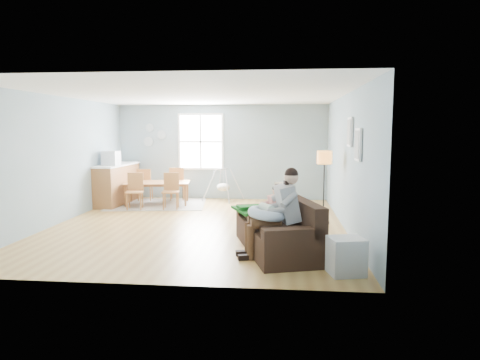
# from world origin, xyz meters

# --- Properties ---
(room) EXTENTS (8.40, 9.40, 3.90)m
(room) POSITION_xyz_m (0.00, 0.00, 2.42)
(room) COLOR #B07F3E
(window) EXTENTS (1.32, 0.08, 1.62)m
(window) POSITION_xyz_m (-0.60, 3.46, 1.65)
(window) COLOR white
(window) RESTS_ON room
(pictures) EXTENTS (0.05, 1.34, 0.74)m
(pictures) POSITION_xyz_m (2.97, -1.05, 1.85)
(pictures) COLOR white
(pictures) RESTS_ON room
(wall_plates) EXTENTS (0.67, 0.02, 0.66)m
(wall_plates) POSITION_xyz_m (-2.00, 3.47, 1.83)
(wall_plates) COLOR #93A8B1
(wall_plates) RESTS_ON room
(sofa) EXTENTS (1.51, 2.36, 0.89)m
(sofa) POSITION_xyz_m (1.70, -1.74, 0.31)
(sofa) COLOR black
(sofa) RESTS_ON room
(green_throw) EXTENTS (1.26, 1.19, 0.04)m
(green_throw) POSITION_xyz_m (1.41, -1.07, 0.56)
(green_throw) COLOR #16621A
(green_throw) RESTS_ON sofa
(beige_pillow) EXTENTS (0.33, 0.52, 0.50)m
(beige_pillow) POSITION_xyz_m (1.76, -1.13, 0.79)
(beige_pillow) COLOR #C8B199
(beige_pillow) RESTS_ON sofa
(father) EXTENTS (1.04, 0.62, 1.41)m
(father) POSITION_xyz_m (1.65, -2.08, 0.75)
(father) COLOR gray
(father) RESTS_ON sofa
(nursing_pillow) EXTENTS (0.71, 0.70, 0.24)m
(nursing_pillow) POSITION_xyz_m (1.49, -2.13, 0.69)
(nursing_pillow) COLOR silver
(nursing_pillow) RESTS_ON father
(infant) EXTENTS (0.27, 0.40, 0.15)m
(infant) POSITION_xyz_m (1.48, -2.09, 0.78)
(infant) COLOR silver
(infant) RESTS_ON nursing_pillow
(toddler) EXTENTS (0.57, 0.39, 0.84)m
(toddler) POSITION_xyz_m (1.56, -1.57, 0.74)
(toddler) COLOR silver
(toddler) RESTS_ON sofa
(floor_lamp) EXTENTS (0.31, 0.31, 1.55)m
(floor_lamp) POSITION_xyz_m (2.62, 0.44, 1.28)
(floor_lamp) COLOR black
(floor_lamp) RESTS_ON room
(storage_cube) EXTENTS (0.55, 0.51, 0.52)m
(storage_cube) POSITION_xyz_m (2.61, -2.84, 0.26)
(storage_cube) COLOR white
(storage_cube) RESTS_ON room
(rug) EXTENTS (2.73, 2.21, 0.01)m
(rug) POSITION_xyz_m (-1.58, 2.35, 0.01)
(rug) COLOR gray
(rug) RESTS_ON room
(dining_table) EXTENTS (1.84, 1.21, 0.60)m
(dining_table) POSITION_xyz_m (-1.58, 2.35, 0.30)
(dining_table) COLOR brown
(dining_table) RESTS_ON rug
(chair_sw) EXTENTS (0.48, 0.48, 0.91)m
(chair_sw) POSITION_xyz_m (-1.96, 1.68, 0.51)
(chair_sw) COLOR #995D34
(chair_sw) RESTS_ON rug
(chair_se) EXTENTS (0.46, 0.46, 0.91)m
(chair_se) POSITION_xyz_m (-1.06, 1.79, 0.51)
(chair_se) COLOR #995D34
(chair_se) RESTS_ON rug
(chair_nw) EXTENTS (0.46, 0.46, 0.90)m
(chair_nw) POSITION_xyz_m (-2.11, 2.91, 0.51)
(chair_nw) COLOR #995D34
(chair_nw) RESTS_ON rug
(chair_ne) EXTENTS (0.50, 0.50, 0.94)m
(chair_ne) POSITION_xyz_m (-1.21, 3.02, 0.54)
(chair_ne) COLOR #995D34
(chair_ne) RESTS_ON rug
(counter) EXTENTS (0.66, 1.95, 1.08)m
(counter) POSITION_xyz_m (-2.70, 2.39, 0.54)
(counter) COLOR brown
(counter) RESTS_ON room
(monitor) EXTENTS (0.41, 0.39, 0.37)m
(monitor) POSITION_xyz_m (-2.70, 2.03, 1.26)
(monitor) COLOR silver
(monitor) RESTS_ON counter
(baby_swing) EXTENTS (1.15, 1.16, 0.91)m
(baby_swing) POSITION_xyz_m (0.10, 3.10, 0.41)
(baby_swing) COLOR silver
(baby_swing) RESTS_ON room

